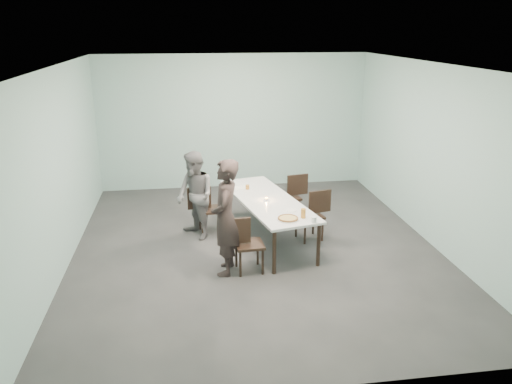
{
  "coord_description": "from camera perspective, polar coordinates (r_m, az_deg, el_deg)",
  "views": [
    {
      "loc": [
        -1.1,
        -7.61,
        3.56
      ],
      "look_at": [
        0.0,
        -0.02,
        1.0
      ],
      "focal_mm": 35.0,
      "sensor_mm": 36.0,
      "label": 1
    }
  ],
  "objects": [
    {
      "name": "table",
      "position": [
        8.54,
        1.26,
        -1.17
      ],
      "size": [
        1.44,
        2.73,
        0.75
      ],
      "rotation": [
        0.0,
        0.0,
        0.22
      ],
      "color": "white",
      "rests_on": "ground"
    },
    {
      "name": "amber_tumbler",
      "position": [
        9.02,
        -0.99,
        0.57
      ],
      "size": [
        0.07,
        0.07,
        0.08
      ],
      "primitive_type": "cylinder",
      "color": "#BA7728",
      "rests_on": "table"
    },
    {
      "name": "chair_near_right",
      "position": [
        8.72,
        6.63,
        -2.22
      ],
      "size": [
        0.65,
        0.51,
        0.87
      ],
      "rotation": [
        0.0,
        0.0,
        3.38
      ],
      "color": "black",
      "rests_on": "ground"
    },
    {
      "name": "ground",
      "position": [
        8.48,
        -0.02,
        -6.38
      ],
      "size": [
        7.0,
        7.0,
        0.0
      ],
      "primitive_type": "plane",
      "color": "#333335",
      "rests_on": "ground"
    },
    {
      "name": "tealight",
      "position": [
        8.45,
        1.2,
        -0.82
      ],
      "size": [
        0.06,
        0.06,
        0.05
      ],
      "color": "silver",
      "rests_on": "table"
    },
    {
      "name": "chair_near_left",
      "position": [
        7.51,
        -1.38,
        -5.59
      ],
      "size": [
        0.63,
        0.45,
        0.87
      ],
      "rotation": [
        0.0,
        0.0,
        0.07
      ],
      "color": "black",
      "rests_on": "ground"
    },
    {
      "name": "diner_far",
      "position": [
        8.69,
        -6.98,
        -0.42
      ],
      "size": [
        0.87,
        0.94,
        1.54
      ],
      "primitive_type": "imported",
      "rotation": [
        0.0,
        0.0,
        -1.07
      ],
      "color": "slate",
      "rests_on": "ground"
    },
    {
      "name": "side_plate",
      "position": [
        8.01,
        4.05,
        -2.08
      ],
      "size": [
        0.18,
        0.18,
        0.01
      ],
      "primitive_type": "cylinder",
      "color": "white",
      "rests_on": "table"
    },
    {
      "name": "pizza",
      "position": [
        7.64,
        3.68,
        -3.03
      ],
      "size": [
        0.34,
        0.34,
        0.04
      ],
      "color": "white",
      "rests_on": "table"
    },
    {
      "name": "room_shell",
      "position": [
        7.84,
        -0.02,
        7.17
      ],
      "size": [
        6.02,
        7.02,
        3.01
      ],
      "color": "#9EC7C4",
      "rests_on": "ground"
    },
    {
      "name": "chair_far_left",
      "position": [
        8.95,
        -5.77,
        -1.64
      ],
      "size": [
        0.63,
        0.46,
        0.87
      ],
      "rotation": [
        0.0,
        0.0,
        0.11
      ],
      "color": "black",
      "rests_on": "ground"
    },
    {
      "name": "diner_near",
      "position": [
        7.36,
        -3.51,
        -2.94
      ],
      "size": [
        0.54,
        0.71,
        1.76
      ],
      "primitive_type": "imported",
      "rotation": [
        0.0,
        0.0,
        -1.76
      ],
      "color": "black",
      "rests_on": "ground"
    },
    {
      "name": "beer_glass",
      "position": [
        7.7,
        5.42,
        -2.44
      ],
      "size": [
        0.08,
        0.08,
        0.15
      ],
      "primitive_type": "cylinder",
      "color": "#BA7728",
      "rests_on": "table"
    },
    {
      "name": "menu",
      "position": [
        9.11,
        -1.78,
        0.51
      ],
      "size": [
        0.34,
        0.28,
        0.01
      ],
      "primitive_type": "cube",
      "rotation": [
        0.0,
        0.0,
        0.22
      ],
      "color": "silver",
      "rests_on": "table"
    },
    {
      "name": "water_tumbler",
      "position": [
        7.55,
        6.64,
        -3.15
      ],
      "size": [
        0.08,
        0.08,
        0.09
      ],
      "primitive_type": "cylinder",
      "color": "silver",
      "rests_on": "table"
    },
    {
      "name": "chair_far_right",
      "position": [
        9.6,
        4.14,
        -0.18
      ],
      "size": [
        0.64,
        0.49,
        0.87
      ],
      "rotation": [
        0.0,
        0.0,
        3.33
      ],
      "color": "black",
      "rests_on": "ground"
    }
  ]
}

